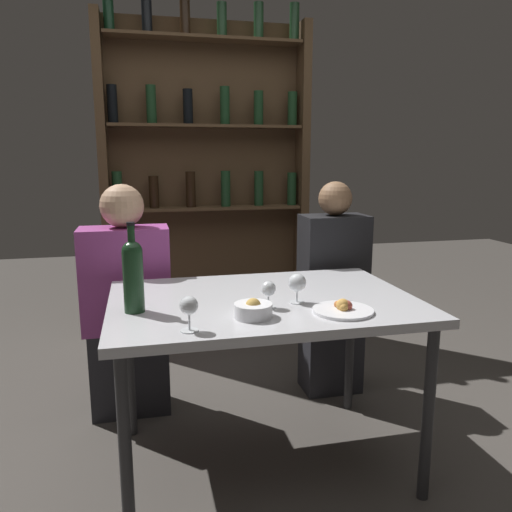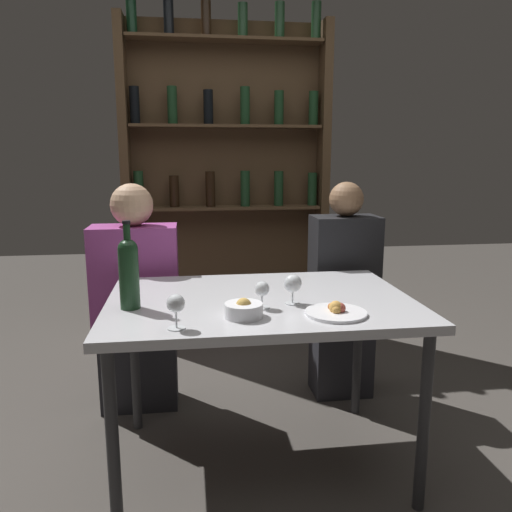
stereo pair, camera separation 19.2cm
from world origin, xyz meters
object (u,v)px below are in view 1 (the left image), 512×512
seated_person_left (127,309)px  seated_person_right (332,295)px  wine_glass_0 (297,283)px  wine_glass_2 (189,307)px  wine_glass_1 (268,290)px  food_plate_0 (343,309)px  snack_bowl (253,310)px  wine_bottle (133,273)px

seated_person_left → seated_person_right: (1.11, 0.00, 0.00)m
wine_glass_0 → wine_glass_2: (-0.45, -0.23, 0.00)m
wine_glass_0 → wine_glass_1: bearing=-161.6°
food_plate_0 → wine_glass_1: bearing=156.6°
wine_glass_1 → wine_glass_2: wine_glass_2 is taller
snack_bowl → food_plate_0: bearing=-2.7°
wine_glass_1 → snack_bowl: 0.13m
wine_glass_1 → food_plate_0: bearing=-23.4°
wine_glass_0 → food_plate_0: wine_glass_0 is taller
wine_glass_1 → snack_bowl: size_ratio=0.76×
wine_glass_0 → wine_glass_1: (-0.13, -0.04, -0.01)m
wine_bottle → wine_glass_2: wine_bottle is taller
snack_bowl → seated_person_left: size_ratio=0.12×
wine_bottle → seated_person_left: 0.76m
seated_person_right → seated_person_left: bearing=180.0°
wine_bottle → snack_bowl: bearing=-21.6°
seated_person_left → food_plate_0: bearing=-46.7°
wine_bottle → food_plate_0: (0.76, -0.18, -0.14)m
wine_bottle → seated_person_left: bearing=94.3°
wine_glass_2 → seated_person_right: 1.31m
wine_glass_1 → snack_bowl: (-0.08, -0.10, -0.04)m
wine_glass_1 → food_plate_0: (0.26, -0.11, -0.06)m
wine_glass_2 → food_plate_0: size_ratio=0.53×
food_plate_0 → seated_person_right: (0.30, 0.86, -0.20)m
wine_glass_1 → snack_bowl: bearing=-130.0°
wine_bottle → wine_glass_0: bearing=-2.4°
wine_bottle → wine_glass_2: (0.18, -0.26, -0.07)m
wine_glass_0 → wine_glass_2: 0.50m
seated_person_right → snack_bowl: bearing=-127.4°
wine_glass_0 → snack_bowl: (-0.21, -0.14, -0.05)m
wine_glass_0 → food_plate_0: size_ratio=0.52×
wine_bottle → food_plate_0: size_ratio=1.48×
food_plate_0 → seated_person_left: bearing=133.3°
wine_glass_2 → food_plate_0: 0.59m
wine_bottle → wine_glass_0: 0.63m
wine_bottle → food_plate_0: wine_bottle is taller
food_plate_0 → seated_person_left: seated_person_left is taller
wine_glass_1 → seated_person_right: size_ratio=0.09×
wine_glass_0 → wine_glass_2: bearing=-152.5°
wine_glass_0 → seated_person_right: 0.87m
wine_glass_1 → wine_glass_2: (-0.32, -0.19, 0.01)m
wine_glass_1 → wine_glass_2: bearing=-149.2°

